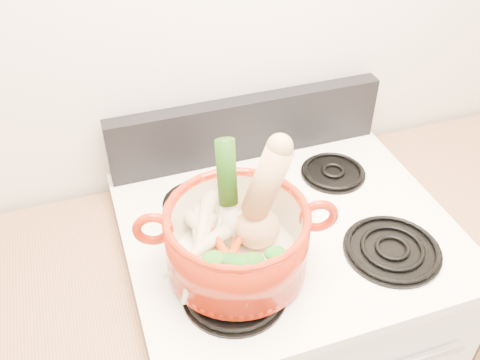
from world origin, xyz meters
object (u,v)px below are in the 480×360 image
object	(u,v)px
stove_body	(279,342)
leek	(229,196)
squash	(258,199)
dutch_oven	(237,240)

from	to	relation	value
stove_body	leek	xyz separation A→B (m)	(-0.16, -0.05, 0.67)
stove_body	leek	world-z (taller)	leek
squash	leek	distance (m)	0.06
dutch_oven	squash	world-z (taller)	squash
dutch_oven	leek	bearing A→B (deg)	105.20
stove_body	dutch_oven	xyz separation A→B (m)	(-0.16, -0.10, 0.58)
stove_body	squash	distance (m)	0.68
stove_body	squash	size ratio (longest dim) A/B	3.65
stove_body	leek	size ratio (longest dim) A/B	3.45
leek	squash	bearing A→B (deg)	-14.65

